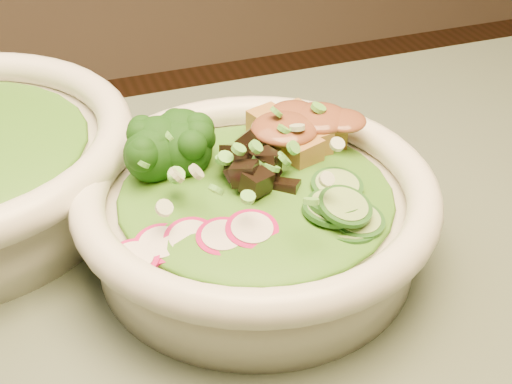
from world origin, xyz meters
name	(u,v)px	position (x,y,z in m)	size (l,w,h in m)	color
salad_bowl	(256,214)	(-0.05, 0.11, 0.79)	(0.26, 0.26, 0.07)	silver
lettuce_bed	(256,191)	(-0.05, 0.11, 0.81)	(0.20, 0.20, 0.02)	#2C6816
broccoli_florets	(185,150)	(-0.09, 0.16, 0.82)	(0.08, 0.07, 0.04)	black
radish_slices	(206,236)	(-0.10, 0.07, 0.81)	(0.11, 0.04, 0.02)	#AD0D4E
cucumber_slices	(336,207)	(-0.01, 0.06, 0.82)	(0.07, 0.07, 0.04)	#83B363
mushroom_heap	(265,167)	(-0.04, 0.12, 0.82)	(0.07, 0.07, 0.04)	black
tofu_cubes	(301,140)	(0.00, 0.15, 0.82)	(0.09, 0.06, 0.04)	#A77037
peanut_sauce	(301,125)	(0.00, 0.15, 0.83)	(0.07, 0.05, 0.02)	brown
scallion_garnish	(256,163)	(-0.05, 0.11, 0.83)	(0.19, 0.19, 0.02)	#5BB43F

